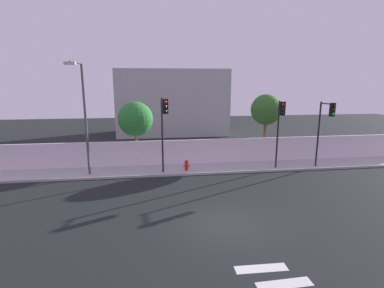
{
  "coord_description": "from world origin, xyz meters",
  "views": [
    {
      "loc": [
        -3.07,
        -11.7,
        6.21
      ],
      "look_at": [
        -0.59,
        6.5,
        2.27
      ],
      "focal_mm": 27.53,
      "sensor_mm": 36.0,
      "label": 1
    }
  ],
  "objects_px": {
    "roadside_tree_leftmost": "(135,119)",
    "roadside_tree_midleft": "(266,110)",
    "traffic_light_center": "(326,121)",
    "street_lamp_curbside": "(83,110)",
    "traffic_light_right": "(164,120)",
    "traffic_light_left": "(280,121)",
    "fire_hydrant": "(186,165)"
  },
  "relations": [
    {
      "from": "traffic_light_center",
      "to": "fire_hydrant",
      "type": "xyz_separation_m",
      "value": [
        -9.54,
        0.86,
        -3.01
      ]
    },
    {
      "from": "traffic_light_right",
      "to": "street_lamp_curbside",
      "type": "xyz_separation_m",
      "value": [
        -4.97,
        0.6,
        0.61
      ]
    },
    {
      "from": "traffic_light_center",
      "to": "roadside_tree_midleft",
      "type": "xyz_separation_m",
      "value": [
        -2.87,
        3.59,
        0.43
      ]
    },
    {
      "from": "traffic_light_right",
      "to": "roadside_tree_midleft",
      "type": "height_order",
      "value": "roadside_tree_midleft"
    },
    {
      "from": "fire_hydrant",
      "to": "traffic_light_right",
      "type": "bearing_deg",
      "value": -148.71
    },
    {
      "from": "traffic_light_center",
      "to": "roadside_tree_leftmost",
      "type": "bearing_deg",
      "value": 164.59
    },
    {
      "from": "fire_hydrant",
      "to": "traffic_light_center",
      "type": "bearing_deg",
      "value": -5.15
    },
    {
      "from": "roadside_tree_midleft",
      "to": "traffic_light_center",
      "type": "bearing_deg",
      "value": -51.41
    },
    {
      "from": "traffic_light_right",
      "to": "roadside_tree_midleft",
      "type": "xyz_separation_m",
      "value": [
        8.2,
        3.66,
        0.18
      ]
    },
    {
      "from": "traffic_light_left",
      "to": "traffic_light_center",
      "type": "relative_size",
      "value": 1.02
    },
    {
      "from": "traffic_light_center",
      "to": "street_lamp_curbside",
      "type": "height_order",
      "value": "street_lamp_curbside"
    },
    {
      "from": "traffic_light_center",
      "to": "street_lamp_curbside",
      "type": "bearing_deg",
      "value": 178.12
    },
    {
      "from": "traffic_light_left",
      "to": "fire_hydrant",
      "type": "height_order",
      "value": "traffic_light_left"
    },
    {
      "from": "traffic_light_center",
      "to": "street_lamp_curbside",
      "type": "distance_m",
      "value": 16.07
    },
    {
      "from": "traffic_light_left",
      "to": "fire_hydrant",
      "type": "distance_m",
      "value": 7.05
    },
    {
      "from": "traffic_light_center",
      "to": "roadside_tree_midleft",
      "type": "height_order",
      "value": "roadside_tree_midleft"
    },
    {
      "from": "traffic_light_left",
      "to": "traffic_light_center",
      "type": "xyz_separation_m",
      "value": [
        3.23,
        -0.13,
        -0.05
      ]
    },
    {
      "from": "street_lamp_curbside",
      "to": "fire_hydrant",
      "type": "bearing_deg",
      "value": 2.94
    },
    {
      "from": "roadside_tree_leftmost",
      "to": "fire_hydrant",
      "type": "bearing_deg",
      "value": -37.99
    },
    {
      "from": "traffic_light_right",
      "to": "roadside_tree_leftmost",
      "type": "distance_m",
      "value": 4.17
    },
    {
      "from": "fire_hydrant",
      "to": "roadside_tree_midleft",
      "type": "height_order",
      "value": "roadside_tree_midleft"
    },
    {
      "from": "traffic_light_right",
      "to": "traffic_light_left",
      "type": "bearing_deg",
      "value": 1.47
    },
    {
      "from": "traffic_light_right",
      "to": "fire_hydrant",
      "type": "xyz_separation_m",
      "value": [
        1.53,
        0.93,
        -3.26
      ]
    },
    {
      "from": "street_lamp_curbside",
      "to": "roadside_tree_midleft",
      "type": "relative_size",
      "value": 1.37
    },
    {
      "from": "street_lamp_curbside",
      "to": "traffic_light_center",
      "type": "bearing_deg",
      "value": -1.88
    },
    {
      "from": "traffic_light_left",
      "to": "street_lamp_curbside",
      "type": "distance_m",
      "value": 12.84
    },
    {
      "from": "traffic_light_right",
      "to": "roadside_tree_leftmost",
      "type": "height_order",
      "value": "traffic_light_right"
    },
    {
      "from": "street_lamp_curbside",
      "to": "traffic_light_right",
      "type": "bearing_deg",
      "value": -6.86
    },
    {
      "from": "roadside_tree_leftmost",
      "to": "traffic_light_right",
      "type": "bearing_deg",
      "value": -61.79
    },
    {
      "from": "roadside_tree_leftmost",
      "to": "roadside_tree_midleft",
      "type": "xyz_separation_m",
      "value": [
        10.17,
        0.0,
        0.55
      ]
    },
    {
      "from": "traffic_light_left",
      "to": "traffic_light_right",
      "type": "xyz_separation_m",
      "value": [
        -7.84,
        -0.2,
        0.2
      ]
    },
    {
      "from": "traffic_light_center",
      "to": "roadside_tree_midleft",
      "type": "bearing_deg",
      "value": 128.59
    }
  ]
}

